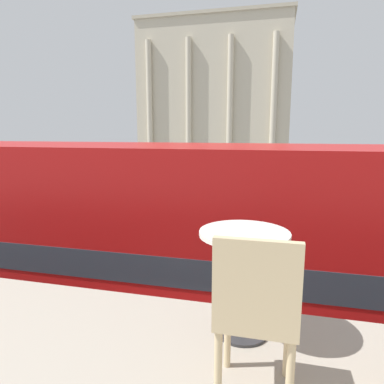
{
  "coord_description": "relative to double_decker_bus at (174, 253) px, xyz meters",
  "views": [
    {
      "loc": [
        1.09,
        -2.54,
        4.61
      ],
      "look_at": [
        -3.2,
        14.94,
        1.38
      ],
      "focal_mm": 32.0,
      "sensor_mm": 36.0,
      "label": 1
    }
  ],
  "objects": [
    {
      "name": "pedestrian_yellow",
      "position": [
        1.74,
        13.75,
        -1.45
      ],
      "size": [
        0.32,
        0.32,
        1.71
      ],
      "rotation": [
        0.0,
        0.0,
        5.75
      ],
      "color": "#282B33",
      "rests_on": "ground_plane"
    },
    {
      "name": "pedestrian_olive",
      "position": [
        5.34,
        12.97,
        -1.49
      ],
      "size": [
        0.32,
        0.32,
        1.64
      ],
      "rotation": [
        0.0,
        0.0,
        2.58
      ],
      "color": "#282B33",
      "rests_on": "ground_plane"
    },
    {
      "name": "plaza_building_left",
      "position": [
        -8.73,
        55.04,
        8.78
      ],
      "size": [
        25.03,
        14.67,
        22.42
      ],
      "color": "beige",
      "rests_on": "ground_plane"
    },
    {
      "name": "cafe_dining_table",
      "position": [
        1.53,
        -3.43,
        1.33
      ],
      "size": [
        0.6,
        0.6,
        0.73
      ],
      "color": "#2D2D30",
      "rests_on": "cafe_floor_slab"
    },
    {
      "name": "cafe_chair_0",
      "position": [
        1.65,
        -4.04,
        1.31
      ],
      "size": [
        0.4,
        0.4,
        0.91
      ],
      "rotation": [
        0.0,
        0.0,
        -0.02
      ],
      "color": "#D1B789",
      "rests_on": "cafe_floor_slab"
    },
    {
      "name": "traffic_light_near",
      "position": [
        -1.85,
        8.2,
        -0.11
      ],
      "size": [
        0.42,
        0.24,
        3.53
      ],
      "color": "black",
      "rests_on": "ground_plane"
    },
    {
      "name": "pedestrian_red",
      "position": [
        2.78,
        19.55,
        -1.51
      ],
      "size": [
        0.32,
        0.32,
        1.61
      ],
      "rotation": [
        0.0,
        0.0,
        2.66
      ],
      "color": "#282B33",
      "rests_on": "ground_plane"
    },
    {
      "name": "traffic_light_mid",
      "position": [
        -5.14,
        13.36,
        -0.01
      ],
      "size": [
        0.42,
        0.24,
        3.71
      ],
      "color": "black",
      "rests_on": "ground_plane"
    },
    {
      "name": "double_decker_bus",
      "position": [
        0.0,
        0.0,
        0.0
      ],
      "size": [
        11.43,
        2.68,
        4.37
      ],
      "rotation": [
        0.0,
        0.0,
        -0.13
      ],
      "color": "black",
      "rests_on": "ground_plane"
    }
  ]
}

